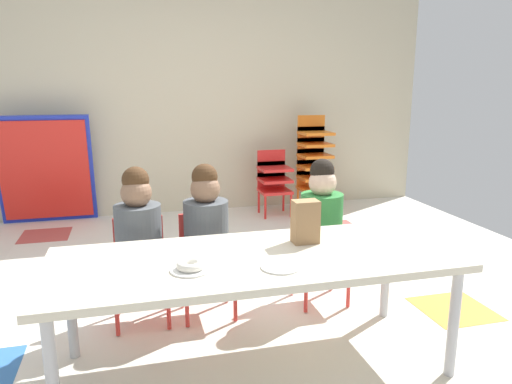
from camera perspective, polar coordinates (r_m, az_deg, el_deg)
name	(u,v)px	position (r m, az deg, el deg)	size (l,w,h in m)	color
ground_plane	(226,304)	(3.17, -3.59, -13.08)	(5.48, 4.83, 0.02)	silver
back_wall	(180,83)	(5.24, -9.01, 12.67)	(5.48, 0.10, 2.75)	beige
craft_table	(256,265)	(2.30, -0.02, -8.63)	(1.92, 0.74, 0.58)	beige
seated_child_near_camera	(138,231)	(2.79, -13.79, -4.57)	(0.32, 0.32, 0.92)	red
seated_child_middle_seat	(206,226)	(2.82, -5.97, -4.08)	(0.32, 0.31, 0.92)	red
seated_child_far_right	(321,218)	(3.01, 7.72, -3.06)	(0.32, 0.32, 0.92)	red
kid_chair_red_stack	(274,178)	(5.09, 2.12, 1.70)	(0.32, 0.30, 0.68)	red
kid_chair_orange_stack	(314,159)	(5.20, 6.86, 3.89)	(0.32, 0.30, 1.04)	orange
folded_activity_table	(45,170)	(5.14, -23.75, 2.36)	(0.90, 0.29, 1.09)	#1E33BF
paper_bag_brown	(305,222)	(2.45, 5.88, -3.53)	(0.13, 0.09, 0.22)	#9E754C
paper_plate_near_edge	(191,270)	(2.13, -7.75, -9.12)	(0.18, 0.18, 0.01)	white
paper_plate_center_table	(281,267)	(2.14, 2.97, -8.85)	(0.18, 0.18, 0.01)	white
donut_powdered_on_plate	(191,265)	(2.12, -7.77, -8.57)	(0.12, 0.12, 0.04)	white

